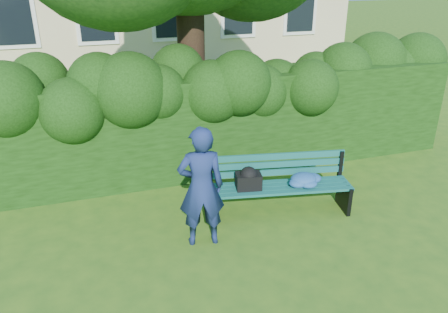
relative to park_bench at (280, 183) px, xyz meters
name	(u,v)px	position (x,y,z in m)	size (l,w,h in m)	color
ground	(237,233)	(-0.82, -0.36, -0.50)	(80.00, 80.00, 0.00)	#2F5B19
hedge	(196,125)	(-0.82, 1.84, 0.40)	(10.00, 1.00, 1.80)	black
park_bench	(280,183)	(0.00, 0.00, 0.00)	(2.23, 0.94, 0.89)	#11564C
man_reading	(201,187)	(-1.35, -0.42, 0.35)	(0.62, 0.41, 1.70)	navy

